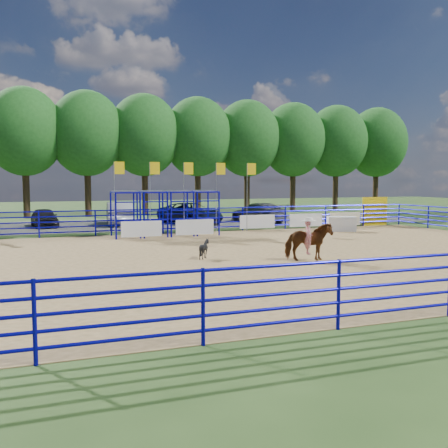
{
  "coord_description": "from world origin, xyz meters",
  "views": [
    {
      "loc": [
        -8.83,
        -18.88,
        3.15
      ],
      "look_at": [
        -1.54,
        1.0,
        1.3
      ],
      "focal_mm": 40.0,
      "sensor_mm": 36.0,
      "label": 1
    }
  ],
  "objects": [
    {
      "name": "ground",
      "position": [
        0.0,
        0.0,
        0.0
      ],
      "size": [
        120.0,
        120.0,
        0.0
      ],
      "primitive_type": "plane",
      "color": "#345020",
      "rests_on": "ground"
    },
    {
      "name": "arena_dirt",
      "position": [
        0.0,
        0.0,
        0.01
      ],
      "size": [
        30.0,
        20.0,
        0.02
      ],
      "primitive_type": "cube",
      "color": "#A28351",
      "rests_on": "ground"
    },
    {
      "name": "gravel_strip",
      "position": [
        0.0,
        17.0,
        0.01
      ],
      "size": [
        40.0,
        10.0,
        0.01
      ],
      "primitive_type": "cube",
      "color": "slate",
      "rests_on": "ground"
    },
    {
      "name": "announcer_table",
      "position": [
        8.56,
        7.44,
        0.47
      ],
      "size": [
        1.87,
        1.39,
        0.9
      ],
      "primitive_type": "cube",
      "rotation": [
        0.0,
        0.0,
        -0.4
      ],
      "color": "white",
      "rests_on": "arena_dirt"
    },
    {
      "name": "horse_and_rider",
      "position": [
        0.9,
        -1.89,
        0.86
      ],
      "size": [
        1.94,
        1.3,
        2.35
      ],
      "color": "brown",
      "rests_on": "arena_dirt"
    },
    {
      "name": "calf",
      "position": [
        -2.74,
        0.04,
        0.41
      ],
      "size": [
        0.81,
        0.74,
        0.79
      ],
      "primitive_type": "imported",
      "rotation": [
        0.0,
        0.0,
        1.73
      ],
      "color": "black",
      "rests_on": "arena_dirt"
    },
    {
      "name": "car_a",
      "position": [
        -8.68,
        16.93,
        0.65
      ],
      "size": [
        1.95,
        3.91,
        1.28
      ],
      "primitive_type": "imported",
      "rotation": [
        0.0,
        0.0,
        0.12
      ],
      "color": "black",
      "rests_on": "gravel_strip"
    },
    {
      "name": "car_b",
      "position": [
        -3.67,
        16.88,
        0.81
      ],
      "size": [
        2.14,
        5.01,
        1.61
      ],
      "primitive_type": "imported",
      "rotation": [
        0.0,
        0.0,
        3.05
      ],
      "color": "#919599",
      "rests_on": "gravel_strip"
    },
    {
      "name": "car_c",
      "position": [
        1.26,
        15.73,
        0.77
      ],
      "size": [
        4.37,
        6.04,
        1.53
      ],
      "primitive_type": "imported",
      "rotation": [
        0.0,
        0.0,
        0.37
      ],
      "color": "black",
      "rests_on": "gravel_strip"
    },
    {
      "name": "car_d",
      "position": [
        6.44,
        15.3,
        0.75
      ],
      "size": [
        3.15,
        5.42,
        1.48
      ],
      "primitive_type": "imported",
      "rotation": [
        0.0,
        0.0,
        3.37
      ],
      "color": "#5F5F62",
      "rests_on": "gravel_strip"
    },
    {
      "name": "perimeter_fence",
      "position": [
        0.0,
        0.0,
        0.75
      ],
      "size": [
        30.1,
        20.1,
        1.5
      ],
      "color": "#0A07A6",
      "rests_on": "ground"
    },
    {
      "name": "chute_assembly",
      "position": [
        -1.9,
        8.84,
        1.26
      ],
      "size": [
        19.32,
        2.41,
        4.2
      ],
      "color": "#0A07A6",
      "rests_on": "ground"
    },
    {
      "name": "treeline",
      "position": [
        0.0,
        26.0,
        7.53
      ],
      "size": [
        56.4,
        6.4,
        11.24
      ],
      "color": "#3F2B19",
      "rests_on": "ground"
    }
  ]
}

